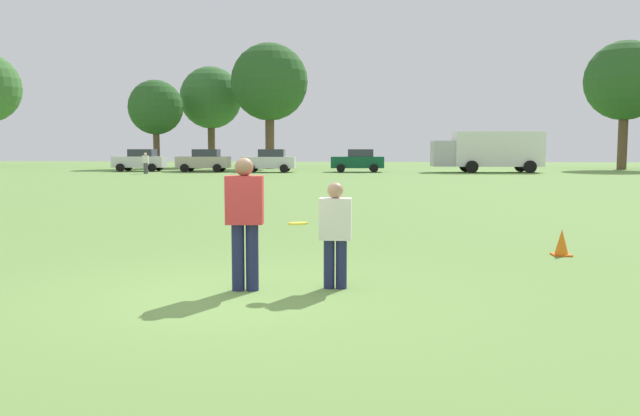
{
  "coord_description": "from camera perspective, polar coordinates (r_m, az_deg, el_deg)",
  "views": [
    {
      "loc": [
        1.84,
        -8.26,
        1.94
      ],
      "look_at": [
        1.0,
        2.55,
        0.93
      ],
      "focal_mm": 36.61,
      "sensor_mm": 36.0,
      "label": 1
    }
  ],
  "objects": [
    {
      "name": "bystander_far_jogger",
      "position": [
        50.31,
        -15.01,
        3.91
      ],
      "size": [
        0.45,
        0.29,
        1.57
      ],
      "color": "#4C4C51",
      "rests_on": "ground"
    },
    {
      "name": "parked_car_mid_left",
      "position": [
        53.5,
        -10.1,
        4.12
      ],
      "size": [
        4.26,
        2.34,
        1.82
      ],
      "color": "#B7AD99",
      "rests_on": "ground"
    },
    {
      "name": "frisbee",
      "position": [
        8.73,
        -1.92,
        -1.36
      ],
      "size": [
        0.27,
        0.27,
        0.04
      ],
      "color": "yellow"
    },
    {
      "name": "tree_center_elm",
      "position": [
        67.1,
        -9.52,
        9.46
      ],
      "size": [
        6.18,
        6.18,
        10.04
      ],
      "color": "brown",
      "rests_on": "ground"
    },
    {
      "name": "box_truck",
      "position": [
        53.11,
        14.57,
        4.92
      ],
      "size": [
        8.58,
        3.22,
        3.18
      ],
      "color": "white",
      "rests_on": "ground"
    },
    {
      "name": "player_defender",
      "position": [
        8.95,
        1.34,
        -1.9
      ],
      "size": [
        0.44,
        0.26,
        1.47
      ],
      "color": "#1E234C",
      "rests_on": "ground"
    },
    {
      "name": "parked_car_center",
      "position": [
        51.91,
        -4.44,
        4.15
      ],
      "size": [
        4.26,
        2.34,
        1.82
      ],
      "color": "silver",
      "rests_on": "ground"
    },
    {
      "name": "parked_car_mid_right",
      "position": [
        52.26,
        3.34,
        4.17
      ],
      "size": [
        4.26,
        2.34,
        1.82
      ],
      "color": "#0C4C2D",
      "rests_on": "ground"
    },
    {
      "name": "tree_east_oak",
      "position": [
        64.46,
        25.12,
        10.02
      ],
      "size": [
        6.99,
        6.99,
        11.35
      ],
      "color": "brown",
      "rests_on": "ground"
    },
    {
      "name": "parked_car_near_left",
      "position": [
        55.91,
        -15.44,
        4.06
      ],
      "size": [
        4.26,
        2.34,
        1.82
      ],
      "color": "silver",
      "rests_on": "ground"
    },
    {
      "name": "tree_east_birch",
      "position": [
        61.36,
        -4.44,
        10.88
      ],
      "size": [
        7.1,
        7.1,
        11.54
      ],
      "color": "brown",
      "rests_on": "ground"
    },
    {
      "name": "player_thrower",
      "position": [
        8.85,
        -6.6,
        -0.7
      ],
      "size": [
        0.52,
        0.32,
        1.81
      ],
      "color": "#1E234C",
      "rests_on": "ground"
    },
    {
      "name": "tree_west_maple",
      "position": [
        62.83,
        -14.18,
        8.5
      ],
      "size": [
        5.04,
        5.04,
        8.19
      ],
      "color": "brown",
      "rests_on": "ground"
    },
    {
      "name": "traffic_cone",
      "position": [
        12.53,
        20.37,
        -2.88
      ],
      "size": [
        0.32,
        0.32,
        0.48
      ],
      "color": "#D8590C",
      "rests_on": "ground"
    },
    {
      "name": "ground_plane",
      "position": [
        8.68,
        -7.96,
        -7.66
      ],
      "size": [
        163.83,
        163.83,
        0.0
      ],
      "primitive_type": "plane",
      "color": "#6B9347"
    }
  ]
}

